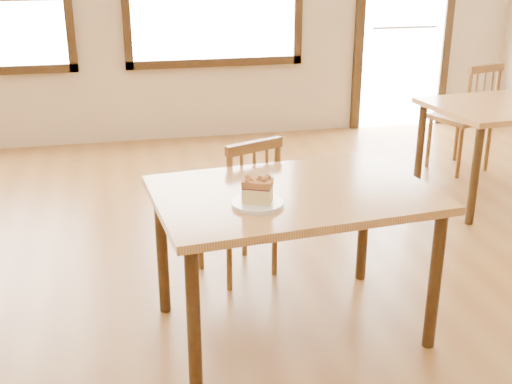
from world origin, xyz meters
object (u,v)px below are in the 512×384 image
cafe_chair_main (241,206)px  cake_slice (257,189)px  plate (257,204)px  cafe_table_main (293,208)px  cafe_chair_second (465,116)px

cafe_chair_main → cake_slice: 0.86m
plate → cake_slice: 0.07m
cafe_table_main → plate: plate is taller
cafe_table_main → cake_slice: size_ratio=8.85×
cafe_table_main → cafe_chair_main: bearing=96.7°
cafe_table_main → cafe_chair_second: (2.12, 2.08, -0.18)m
cafe_chair_main → cafe_chair_second: (2.25, 1.46, 0.04)m
plate → cafe_table_main: bearing=35.2°
cafe_chair_second → plate: 3.23m
cafe_chair_main → cafe_table_main: bearing=79.8°
cafe_chair_second → cafe_chair_main: bearing=14.5°
plate → cake_slice: bearing=159.5°
cafe_table_main → cafe_chair_main: 0.67m
cafe_table_main → cafe_chair_second: 2.97m
cafe_chair_second → cafe_table_main: bearing=26.0°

